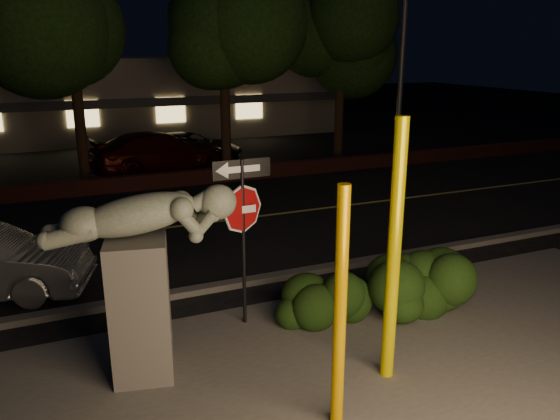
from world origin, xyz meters
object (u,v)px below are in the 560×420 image
Objects in this scene: signpost at (243,210)px; parked_car_dark at (189,147)px; yellow_pole_left at (340,312)px; sculpture at (141,264)px; yellow_pole_right at (394,255)px; parked_car_darkred at (160,152)px.

parked_car_dark is at bearing 78.62° from signpost.
signpost is (-0.18, 2.87, 0.47)m from yellow_pole_left.
yellow_pole_left reaches higher than sculpture.
signpost is 2.00m from sculpture.
yellow_pole_right is at bearing -11.53° from sculpture.
yellow_pole_left is 0.83× the size of yellow_pole_right.
signpost is at bearing -164.26° from parked_car_dark.
signpost is at bearing 93.57° from yellow_pole_left.
parked_car_dark is (1.47, 1.49, -0.17)m from parked_car_darkred.
yellow_pole_right reaches higher than parked_car_dark.
parked_car_dark is (4.23, 14.63, -1.09)m from sculpture.
parked_car_darkred reaches higher than parked_car_dark.
yellow_pole_right is 16.07m from parked_car_dark.
parked_car_darkred is at bearing 161.33° from parked_car_dark.
yellow_pole_left is at bearing -33.73° from sculpture.
parked_car_darkred is 1.23× the size of parked_car_dark.
parked_car_darkred is (0.82, 15.13, -0.77)m from yellow_pole_left.
parked_car_dark is at bearing 85.75° from sculpture.
signpost is at bearing 38.58° from sculpture.
parked_car_dark is (2.29, 16.62, -0.94)m from yellow_pole_left.
sculpture is at bearing 156.59° from yellow_pole_right.
yellow_pole_right is at bearing 28.97° from yellow_pole_left.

